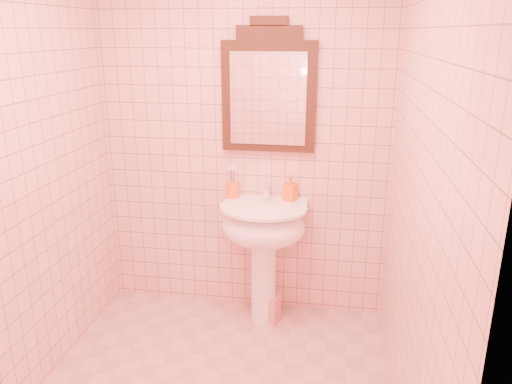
% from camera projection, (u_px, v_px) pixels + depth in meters
% --- Properties ---
extents(back_wall, '(2.00, 0.02, 2.50)m').
position_uv_depth(back_wall, '(244.00, 141.00, 3.42)').
color(back_wall, beige).
rests_on(back_wall, floor).
extents(pedestal_sink, '(0.58, 0.58, 0.86)m').
position_uv_depth(pedestal_sink, '(263.00, 234.00, 3.36)').
color(pedestal_sink, white).
rests_on(pedestal_sink, floor).
extents(faucet, '(0.04, 0.16, 0.11)m').
position_uv_depth(faucet, '(267.00, 192.00, 3.41)').
color(faucet, white).
rests_on(faucet, pedestal_sink).
extents(mirror, '(0.62, 0.06, 0.87)m').
position_uv_depth(mirror, '(269.00, 91.00, 3.26)').
color(mirror, black).
rests_on(mirror, back_wall).
extents(toothbrush_cup, '(0.09, 0.09, 0.20)m').
position_uv_depth(toothbrush_cup, '(232.00, 190.00, 3.45)').
color(toothbrush_cup, orange).
rests_on(toothbrush_cup, pedestal_sink).
extents(soap_dispenser, '(0.10, 0.11, 0.17)m').
position_uv_depth(soap_dispenser, '(290.00, 188.00, 3.38)').
color(soap_dispenser, orange).
rests_on(soap_dispenser, pedestal_sink).
extents(towel, '(0.19, 0.15, 0.20)m').
position_uv_depth(towel, '(267.00, 308.00, 3.53)').
color(towel, '#CA767E').
rests_on(towel, floor).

